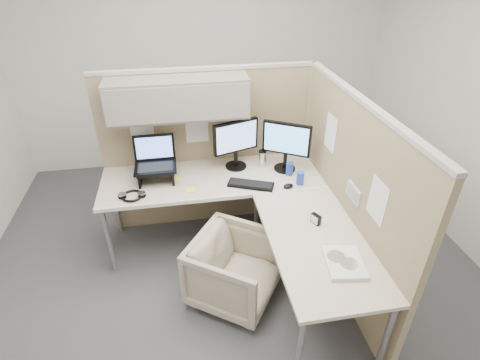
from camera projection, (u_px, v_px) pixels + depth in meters
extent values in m
plane|color=#3D3E43|center=(234.00, 276.00, 3.36)|extent=(4.50, 4.50, 0.00)
cube|color=#968462|center=(209.00, 152.00, 3.67)|extent=(2.00, 0.05, 1.60)
cube|color=#A8A399|center=(204.00, 68.00, 3.24)|extent=(2.00, 0.06, 0.03)
cube|color=slate|center=(178.00, 98.00, 3.18)|extent=(1.20, 0.34, 0.34)
cube|color=gray|center=(179.00, 105.00, 3.04)|extent=(1.18, 0.01, 0.30)
plane|color=white|center=(141.00, 124.00, 3.38)|extent=(0.26, 0.00, 0.26)
plane|color=white|center=(197.00, 127.00, 3.49)|extent=(0.26, 0.00, 0.26)
cube|color=#968462|center=(346.00, 199.00, 2.98)|extent=(0.05, 2.00, 1.60)
cube|color=#A8A399|center=(364.00, 101.00, 2.55)|extent=(0.06, 2.00, 0.03)
cube|color=#A8A399|center=(306.00, 144.00, 3.82)|extent=(0.06, 0.06, 1.60)
cube|color=silver|center=(354.00, 193.00, 2.77)|extent=(0.02, 0.20, 0.12)
cube|color=gray|center=(352.00, 193.00, 2.77)|extent=(0.00, 0.16, 0.09)
plane|color=white|center=(331.00, 133.00, 3.10)|extent=(0.00, 0.26, 0.26)
plane|color=white|center=(377.00, 200.00, 2.44)|extent=(0.00, 0.26, 0.26)
cube|color=beige|center=(213.00, 178.00, 3.41)|extent=(2.00, 0.68, 0.03)
cube|color=beige|center=(317.00, 241.00, 2.68)|extent=(0.68, 1.30, 0.03)
cube|color=white|center=(218.00, 199.00, 3.13)|extent=(2.00, 0.02, 0.03)
cylinder|color=gray|center=(109.00, 241.00, 3.23)|extent=(0.04, 0.04, 0.70)
cylinder|color=gray|center=(116.00, 203.00, 3.71)|extent=(0.04, 0.04, 0.70)
cylinder|color=gray|center=(300.00, 354.00, 2.33)|extent=(0.04, 0.04, 0.70)
cylinder|color=gray|center=(386.00, 340.00, 2.42)|extent=(0.04, 0.04, 0.70)
cylinder|color=gray|center=(256.00, 225.00, 3.42)|extent=(0.04, 0.04, 0.70)
imported|color=#B3A08E|center=(235.00, 267.00, 3.00)|extent=(0.84, 0.85, 0.65)
cylinder|color=black|center=(236.00, 166.00, 3.56)|extent=(0.20, 0.20, 0.02)
cylinder|color=black|center=(236.00, 158.00, 3.51)|extent=(0.04, 0.04, 0.15)
cube|color=black|center=(236.00, 137.00, 3.40)|extent=(0.43, 0.17, 0.30)
cube|color=#90B2FA|center=(237.00, 137.00, 3.38)|extent=(0.38, 0.13, 0.26)
cylinder|color=black|center=(284.00, 168.00, 3.52)|extent=(0.20, 0.20, 0.02)
cylinder|color=black|center=(285.00, 161.00, 3.48)|extent=(0.04, 0.04, 0.15)
cube|color=black|center=(287.00, 139.00, 3.36)|extent=(0.40, 0.25, 0.30)
cube|color=#59A6F2|center=(286.00, 140.00, 3.34)|extent=(0.35, 0.21, 0.26)
cube|color=black|center=(156.00, 169.00, 3.29)|extent=(0.32, 0.26, 0.02)
cube|color=black|center=(140.00, 176.00, 3.29)|extent=(0.02, 0.23, 0.13)
cube|color=black|center=(173.00, 173.00, 3.34)|extent=(0.02, 0.23, 0.13)
cube|color=black|center=(156.00, 167.00, 3.28)|extent=(0.36, 0.26, 0.02)
cube|color=black|center=(154.00, 147.00, 3.34)|extent=(0.36, 0.06, 0.23)
cube|color=#598CF2|center=(154.00, 148.00, 3.33)|extent=(0.32, 0.04, 0.19)
cube|color=black|center=(251.00, 185.00, 3.27)|extent=(0.42, 0.28, 0.02)
ellipsoid|color=black|center=(288.00, 186.00, 3.24)|extent=(0.11, 0.08, 0.03)
cylinder|color=silver|center=(262.00, 159.00, 3.54)|extent=(0.07, 0.07, 0.15)
cylinder|color=black|center=(263.00, 151.00, 3.49)|extent=(0.08, 0.08, 0.01)
cylinder|color=#1E3FA5|center=(300.00, 178.00, 3.27)|extent=(0.07, 0.07, 0.12)
cylinder|color=#1E3FA5|center=(289.00, 169.00, 3.41)|extent=(0.07, 0.07, 0.12)
cube|color=#FEFF43|center=(176.00, 178.00, 3.38)|extent=(0.08, 0.08, 0.01)
cube|color=#FEFF43|center=(191.00, 190.00, 3.21)|extent=(0.08, 0.08, 0.01)
torus|color=black|center=(132.00, 196.00, 3.12)|extent=(0.19, 0.19, 0.02)
cylinder|color=black|center=(122.00, 196.00, 3.11)|extent=(0.07, 0.07, 0.03)
cylinder|color=black|center=(142.00, 195.00, 3.13)|extent=(0.07, 0.07, 0.03)
cube|color=white|center=(344.00, 263.00, 2.46)|extent=(0.28, 0.34, 0.03)
cylinder|color=silver|center=(349.00, 264.00, 2.43)|extent=(0.12, 0.12, 0.00)
cylinder|color=silver|center=(336.00, 256.00, 2.48)|extent=(0.12, 0.12, 0.00)
cube|color=black|center=(316.00, 219.00, 2.81)|extent=(0.06, 0.08, 0.08)
cube|color=white|center=(314.00, 220.00, 2.80)|extent=(0.03, 0.06, 0.06)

